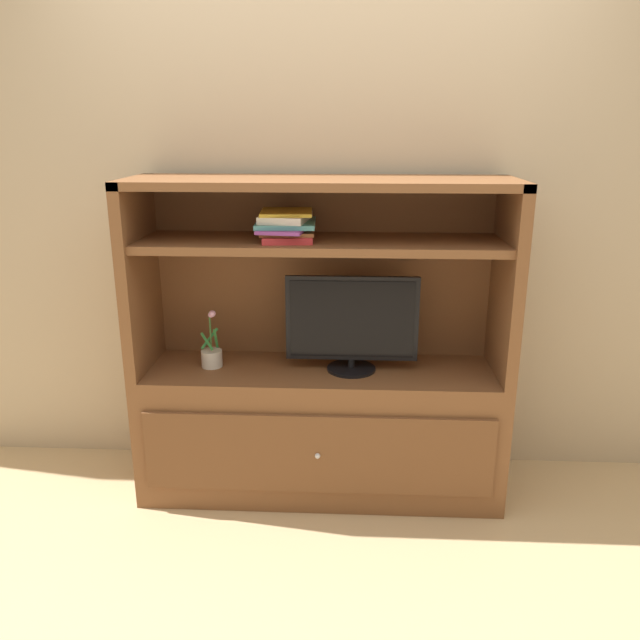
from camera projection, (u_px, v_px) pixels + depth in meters
name	position (u px, v px, depth m)	size (l,w,h in m)	color
ground_plane	(316.00, 536.00, 2.71)	(8.00, 8.00, 0.00)	tan
painted_rear_wall	(324.00, 188.00, 3.01)	(6.00, 0.10, 2.80)	tan
media_console	(321.00, 395.00, 2.96)	(1.67, 0.50, 1.47)	brown
tv_monitor	(352.00, 323.00, 2.83)	(0.59, 0.22, 0.44)	black
potted_plant	(212.00, 355.00, 2.92)	(0.10, 0.10, 0.27)	beige
magazine_stack	(287.00, 225.00, 2.73)	(0.26, 0.36, 0.12)	red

